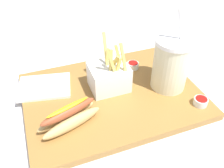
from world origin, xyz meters
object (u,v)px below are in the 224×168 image
object	(u,v)px
soda_cup	(171,64)
ketchup_cup_1	(133,65)
fries_basket	(110,76)
napkin_stack	(45,87)
hot_dog_1	(69,117)
ketchup_cup_3	(201,101)
ketchup_cup_2	(117,64)

from	to	relation	value
soda_cup	ketchup_cup_1	bearing A→B (deg)	116.74
fries_basket	ketchup_cup_1	distance (m)	0.12
soda_cup	napkin_stack	size ratio (longest dim) A/B	1.61
soda_cup	fries_basket	size ratio (longest dim) A/B	1.49
fries_basket	hot_dog_1	bearing A→B (deg)	-144.46
hot_dog_1	soda_cup	bearing A→B (deg)	9.35
hot_dog_1	napkin_stack	xyz separation A→B (m)	(-0.04, 0.16, -0.02)
hot_dog_1	fries_basket	bearing A→B (deg)	35.54
hot_dog_1	ketchup_cup_3	distance (m)	0.33
ketchup_cup_2	hot_dog_1	bearing A→B (deg)	-136.42
hot_dog_1	napkin_stack	distance (m)	0.16
ketchup_cup_2	fries_basket	bearing A→B (deg)	-123.31
ketchup_cup_1	ketchup_cup_3	size ratio (longest dim) A/B	0.98
soda_cup	ketchup_cup_3	distance (m)	0.12
fries_basket	ketchup_cup_1	size ratio (longest dim) A/B	4.37
soda_cup	fries_basket	bearing A→B (deg)	162.62
fries_basket	ketchup_cup_2	world-z (taller)	fries_basket
ketchup_cup_2	ketchup_cup_3	xyz separation A→B (m)	(0.14, -0.23, -0.00)
ketchup_cup_3	napkin_stack	xyz separation A→B (m)	(-0.36, 0.21, -0.01)
hot_dog_1	ketchup_cup_1	world-z (taller)	hot_dog_1
soda_cup	fries_basket	world-z (taller)	soda_cup
soda_cup	napkin_stack	xyz separation A→B (m)	(-0.33, 0.11, -0.07)
soda_cup	napkin_stack	world-z (taller)	soda_cup
hot_dog_1	ketchup_cup_1	distance (m)	0.28
fries_basket	napkin_stack	xyz separation A→B (m)	(-0.17, 0.06, -0.03)
ketchup_cup_1	napkin_stack	bearing A→B (deg)	-179.27
soda_cup	ketchup_cup_2	bearing A→B (deg)	126.49
fries_basket	ketchup_cup_1	bearing A→B (deg)	32.55
hot_dog_1	ketchup_cup_3	bearing A→B (deg)	-8.69
ketchup_cup_1	napkin_stack	size ratio (longest dim) A/B	0.25
hot_dog_1	ketchup_cup_1	xyz separation A→B (m)	(0.23, 0.16, -0.01)
fries_basket	hot_dog_1	distance (m)	0.17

